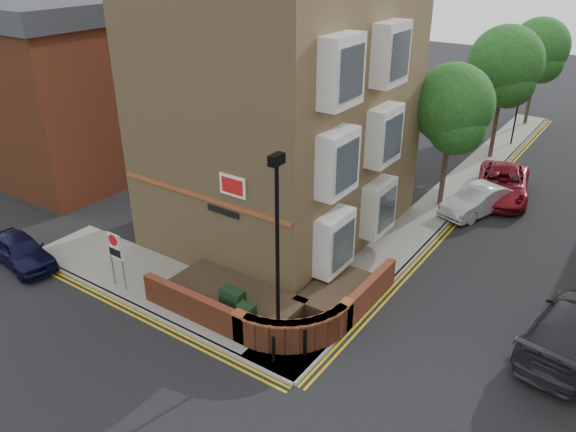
# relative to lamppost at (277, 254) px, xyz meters

# --- Properties ---
(ground) EXTENTS (120.00, 120.00, 0.00)m
(ground) POSITION_rel_lamppost_xyz_m (-1.60, -1.20, -3.34)
(ground) COLOR black
(ground) RESTS_ON ground
(pavement_corner) EXTENTS (13.00, 3.00, 0.12)m
(pavement_corner) POSITION_rel_lamppost_xyz_m (-5.10, 0.30, -3.28)
(pavement_corner) COLOR gray
(pavement_corner) RESTS_ON ground
(pavement_main) EXTENTS (2.00, 32.00, 0.12)m
(pavement_main) POSITION_rel_lamppost_xyz_m (0.40, 14.80, -3.28)
(pavement_main) COLOR gray
(pavement_main) RESTS_ON ground
(kerb_side) EXTENTS (13.00, 0.15, 0.12)m
(kerb_side) POSITION_rel_lamppost_xyz_m (-5.10, -1.20, -3.28)
(kerb_side) COLOR gray
(kerb_side) RESTS_ON ground
(kerb_main_near) EXTENTS (0.15, 32.00, 0.12)m
(kerb_main_near) POSITION_rel_lamppost_xyz_m (1.40, 14.80, -3.28)
(kerb_main_near) COLOR gray
(kerb_main_near) RESTS_ON ground
(yellow_lines_side) EXTENTS (13.00, 0.28, 0.01)m
(yellow_lines_side) POSITION_rel_lamppost_xyz_m (-5.10, -1.45, -3.34)
(yellow_lines_side) COLOR gold
(yellow_lines_side) RESTS_ON ground
(yellow_lines_main) EXTENTS (0.28, 32.00, 0.01)m
(yellow_lines_main) POSITION_rel_lamppost_xyz_m (1.65, 14.80, -3.34)
(yellow_lines_main) COLOR gold
(yellow_lines_main) RESTS_ON ground
(corner_building) EXTENTS (8.95, 10.40, 13.60)m
(corner_building) POSITION_rel_lamppost_xyz_m (-4.44, 6.80, 2.88)
(corner_building) COLOR #9A7E52
(corner_building) RESTS_ON ground
(garden_wall) EXTENTS (6.80, 6.00, 1.20)m
(garden_wall) POSITION_rel_lamppost_xyz_m (-1.60, 1.30, -3.34)
(garden_wall) COLOR brown
(garden_wall) RESTS_ON ground
(lamppost) EXTENTS (0.25, 0.50, 6.30)m
(lamppost) POSITION_rel_lamppost_xyz_m (0.00, 0.00, 0.00)
(lamppost) COLOR black
(lamppost) RESTS_ON pavement_corner
(utility_cabinet_large) EXTENTS (0.80, 0.45, 1.20)m
(utility_cabinet_large) POSITION_rel_lamppost_xyz_m (-1.90, 0.10, -2.62)
(utility_cabinet_large) COLOR black
(utility_cabinet_large) RESTS_ON pavement_corner
(utility_cabinet_small) EXTENTS (0.55, 0.40, 1.10)m
(utility_cabinet_small) POSITION_rel_lamppost_xyz_m (-1.10, -0.20, -2.67)
(utility_cabinet_small) COLOR black
(utility_cabinet_small) RESTS_ON pavement_corner
(bollard_near) EXTENTS (0.11, 0.11, 0.90)m
(bollard_near) POSITION_rel_lamppost_xyz_m (0.40, -0.80, -2.77)
(bollard_near) COLOR black
(bollard_near) RESTS_ON pavement_corner
(bollard_far) EXTENTS (0.11, 0.11, 0.90)m
(bollard_far) POSITION_rel_lamppost_xyz_m (1.00, -0.00, -2.77)
(bollard_far) COLOR black
(bollard_far) RESTS_ON pavement_corner
(zone_sign) EXTENTS (0.72, 0.07, 2.20)m
(zone_sign) POSITION_rel_lamppost_xyz_m (-6.60, -0.70, -1.70)
(zone_sign) COLOR slate
(zone_sign) RESTS_ON pavement_corner
(side_building) EXTENTS (6.40, 10.40, 9.00)m
(side_building) POSITION_rel_lamppost_xyz_m (-16.60, 6.80, 1.20)
(side_building) COLOR brown
(side_building) RESTS_ON ground
(tree_near) EXTENTS (3.64, 3.65, 6.70)m
(tree_near) POSITION_rel_lamppost_xyz_m (0.40, 12.85, 1.36)
(tree_near) COLOR #382B1E
(tree_near) RESTS_ON pavement_main
(tree_mid) EXTENTS (4.03, 4.03, 7.42)m
(tree_mid) POSITION_rel_lamppost_xyz_m (0.40, 20.85, 1.85)
(tree_mid) COLOR #382B1E
(tree_mid) RESTS_ON pavement_main
(tree_far) EXTENTS (3.81, 3.81, 7.00)m
(tree_far) POSITION_rel_lamppost_xyz_m (0.40, 28.85, 1.57)
(tree_far) COLOR #382B1E
(tree_far) RESTS_ON pavement_main
(traffic_light_assembly) EXTENTS (0.20, 0.16, 4.20)m
(traffic_light_assembly) POSITION_rel_lamppost_xyz_m (0.80, 23.80, -0.56)
(traffic_light_assembly) COLOR black
(traffic_light_assembly) RESTS_ON pavement_main
(navy_hatchback) EXTENTS (3.79, 1.96, 1.24)m
(navy_hatchback) POSITION_rel_lamppost_xyz_m (-11.13, -1.70, -2.73)
(navy_hatchback) COLOR black
(navy_hatchback) RESTS_ON ground
(silver_car_near) EXTENTS (2.67, 4.22, 1.31)m
(silver_car_near) POSITION_rel_lamppost_xyz_m (2.08, 13.03, -2.69)
(silver_car_near) COLOR silver
(silver_car_near) RESTS_ON ground
(red_car_main) EXTENTS (3.49, 5.63, 1.45)m
(red_car_main) POSITION_rel_lamppost_xyz_m (2.50, 15.55, -2.62)
(red_car_main) COLOR maroon
(red_car_main) RESTS_ON ground
(grey_car_far) EXTENTS (2.88, 5.65, 1.57)m
(grey_car_far) POSITION_rel_lamppost_xyz_m (7.62, 4.99, -2.56)
(grey_car_far) COLOR #27272B
(grey_car_far) RESTS_ON ground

